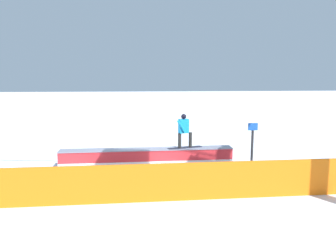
% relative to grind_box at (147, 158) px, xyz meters
% --- Properties ---
extents(ground_plane, '(120.00, 120.00, 0.00)m').
position_rel_grind_box_xyz_m(ground_plane, '(0.00, 0.00, -0.34)').
color(ground_plane, white).
extents(grind_box, '(7.28, 0.86, 0.75)m').
position_rel_grind_box_xyz_m(grind_box, '(0.00, 0.00, 0.00)').
color(grind_box, red).
rests_on(grind_box, ground_plane).
extents(snowboarder, '(1.53, 0.67, 1.45)m').
position_rel_grind_box_xyz_m(snowboarder, '(-1.56, -0.04, 1.20)').
color(snowboarder, '#1F1F2F').
rests_on(snowboarder, grind_box).
extents(safety_fence, '(12.95, 0.47, 1.19)m').
position_rel_grind_box_xyz_m(safety_fence, '(0.00, 4.05, 0.26)').
color(safety_fence, orange).
rests_on(safety_fence, ground_plane).
extents(trail_marker, '(0.40, 0.10, 1.86)m').
position_rel_grind_box_xyz_m(trail_marker, '(-4.37, 0.48, 0.66)').
color(trail_marker, '#262628').
rests_on(trail_marker, ground_plane).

